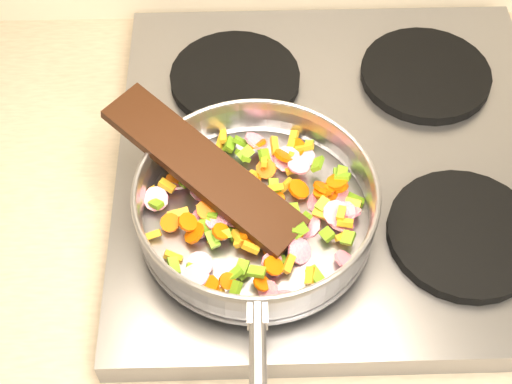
{
  "coord_description": "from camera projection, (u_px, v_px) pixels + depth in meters",
  "views": [
    {
      "loc": [
        -0.83,
        1.05,
        1.69
      ],
      "look_at": [
        -0.82,
        1.55,
        1.01
      ],
      "focal_mm": 50.0,
      "sensor_mm": 36.0,
      "label": 1
    }
  ],
  "objects": [
    {
      "name": "saute_pan",
      "position": [
        256.0,
        205.0,
        0.85
      ],
      "size": [
        0.34,
        0.5,
        0.06
      ],
      "rotation": [
        0.0,
        0.0,
        -0.02
      ],
      "color": "#9E9EA5",
      "rests_on": "grate_fl"
    },
    {
      "name": "cooktop",
      "position": [
        338.0,
        163.0,
        0.98
      ],
      "size": [
        0.6,
        0.6,
        0.04
      ],
      "primitive_type": "cube",
      "color": "#939399",
      "rests_on": "counter_top"
    },
    {
      "name": "grate_fr",
      "position": [
        464.0,
        234.0,
        0.88
      ],
      "size": [
        0.19,
        0.19,
        0.02
      ],
      "primitive_type": "cylinder",
      "color": "black",
      "rests_on": "cooktop"
    },
    {
      "name": "wooden_spatula",
      "position": [
        203.0,
        168.0,
        0.86
      ],
      "size": [
        0.25,
        0.23,
        0.07
      ],
      "primitive_type": "cube",
      "rotation": [
        0.0,
        -0.2,
        2.44
      ],
      "color": "black",
      "rests_on": "saute_pan"
    },
    {
      "name": "grate_bl",
      "position": [
        235.0,
        78.0,
        1.04
      ],
      "size": [
        0.19,
        0.19,
        0.02
      ],
      "primitive_type": "cylinder",
      "color": "black",
      "rests_on": "cooktop"
    },
    {
      "name": "vegetable_heap",
      "position": [
        257.0,
        206.0,
        0.87
      ],
      "size": [
        0.28,
        0.27,
        0.05
      ],
      "color": "#D55204",
      "rests_on": "saute_pan"
    },
    {
      "name": "grate_br",
      "position": [
        425.0,
        74.0,
        1.05
      ],
      "size": [
        0.19,
        0.19,
        0.02
      ],
      "primitive_type": "cylinder",
      "color": "black",
      "rests_on": "cooktop"
    },
    {
      "name": "grate_fl",
      "position": [
        237.0,
        239.0,
        0.87
      ],
      "size": [
        0.19,
        0.19,
        0.02
      ],
      "primitive_type": "cylinder",
      "color": "black",
      "rests_on": "cooktop"
    }
  ]
}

